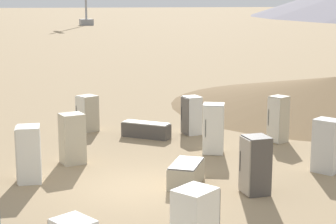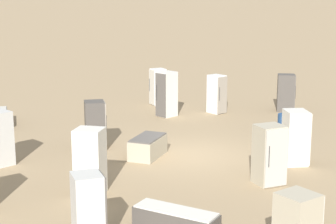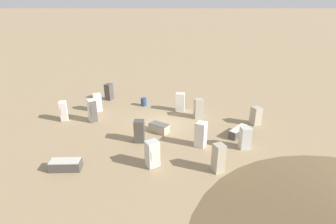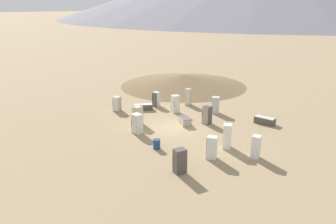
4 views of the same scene
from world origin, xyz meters
TOP-DOWN VIEW (x-y plane):
  - ground_plane at (0.00, 0.00)m, footprint 1000.00×1000.00m
  - discarded_fridge_0 at (-5.90, 2.89)m, footprint 0.88×0.80m
  - discarded_fridge_1 at (3.43, -6.43)m, footprint 0.78×0.82m
  - discarded_fridge_2 at (2.74, -3.47)m, footprint 0.94×0.94m
  - discarded_fridge_3 at (5.76, -1.92)m, footprint 1.73×1.80m
  - discarded_fridge_4 at (-5.49, 5.96)m, footprint 0.84×0.93m
  - discarded_fridge_5 at (7.62, 0.04)m, footprint 0.90×0.93m
  - discarded_fridge_6 at (3.13, 1.41)m, footprint 0.84×0.83m
  - discarded_fridge_7 at (-0.42, -5.94)m, footprint 0.97×0.94m
  - discarded_fridge_8 at (5.70, -3.81)m, footprint 0.73×0.72m
  - discarded_fridge_9 at (-0.17, -1.34)m, footprint 1.67×1.49m
  - discarded_fridge_10 at (-5.57, -6.29)m, footprint 1.84×0.82m
  - discarded_fridge_11 at (-8.21, 0.77)m, footprint 0.69×0.76m
  - discarded_fridge_12 at (-5.75, 0.61)m, footprint 0.90×0.95m
  - discarded_fridge_13 at (1.61, 2.95)m, footprint 0.87×0.80m
  - discarded_fridge_14 at (-1.52, -2.87)m, footprint 0.72×0.70m
  - rusty_barrel at (-1.84, 4.22)m, footprint 0.55×0.55m

SIDE VIEW (x-z plane):
  - ground_plane at x=0.00m, z-range 0.00..0.00m
  - discarded_fridge_3 at x=5.76m, z-range 0.00..0.61m
  - discarded_fridge_10 at x=-5.57m, z-range 0.00..0.62m
  - discarded_fridge_9 at x=-0.17m, z-range 0.00..0.66m
  - rusty_barrel at x=-1.84m, z-range 0.00..0.75m
  - discarded_fridge_5 at x=7.62m, z-range 0.00..1.48m
  - discarded_fridge_8 at x=5.70m, z-range 0.00..1.54m
  - discarded_fridge_14 at x=-1.52m, z-range 0.00..1.63m
  - discarded_fridge_4 at x=-5.49m, z-range 0.00..1.64m
  - discarded_fridge_0 at x=-5.90m, z-range 0.00..1.66m
  - discarded_fridge_6 at x=3.13m, z-range 0.00..1.67m
  - discarded_fridge_13 at x=1.61m, z-range 0.00..1.68m
  - discarded_fridge_7 at x=-0.42m, z-range 0.00..1.68m
  - discarded_fridge_11 at x=-8.21m, z-range 0.00..1.69m
  - discarded_fridge_1 at x=3.43m, z-range 0.00..1.77m
  - discarded_fridge_2 at x=2.74m, z-range 0.00..1.77m
  - discarded_fridge_12 at x=-5.75m, z-range 0.00..1.90m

